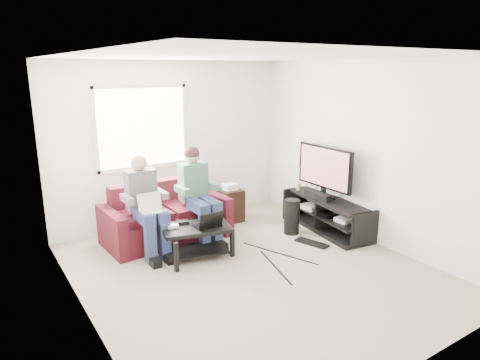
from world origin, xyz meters
The scene contains 26 objects.
floor centered at (0.00, 0.00, 0.00)m, with size 4.50×4.50×0.00m, color tan.
ceiling centered at (0.00, 0.00, 2.60)m, with size 4.50×4.50×0.00m, color white.
wall_back centered at (0.00, 2.25, 1.30)m, with size 4.50×4.50×0.00m, color white.
wall_front centered at (0.00, -2.25, 1.30)m, with size 4.50×4.50×0.00m, color white.
wall_left centered at (-2.00, 0.00, 1.30)m, with size 4.50×4.50×0.00m, color white.
wall_right centered at (2.00, 0.00, 1.30)m, with size 4.50×4.50×0.00m, color white.
window centered at (-0.50, 2.23, 1.60)m, with size 1.48×0.04×1.28m.
sofa centered at (-0.48, 1.56, 0.31)m, with size 1.81×0.92×0.84m.
person_left centered at (-0.88, 1.26, 0.74)m, with size 0.40×0.71×1.34m.
person_right centered at (-0.08, 1.28, 0.80)m, with size 0.40×0.71×1.39m.
laptop_silver centered at (-0.88, 1.04, 0.71)m, with size 0.32×0.22×0.24m, color silver, non-canonical shape.
coffee_table centered at (-0.40, 0.73, 0.33)m, with size 1.00×0.75×0.44m.
laptop_black centered at (-0.28, 0.65, 0.56)m, with size 0.34×0.24×0.24m, color black, non-canonical shape.
controller_a centered at (-0.68, 0.85, 0.46)m, with size 0.14×0.09×0.04m, color silver.
controller_b centered at (-0.50, 0.91, 0.46)m, with size 0.14×0.09×0.04m, color black.
controller_c centered at (-0.10, 0.88, 0.46)m, with size 0.14×0.09×0.04m, color gray.
tv_stand centered at (1.77, 0.49, 0.23)m, with size 0.68×1.62×0.52m.
tv centered at (1.77, 0.59, 0.98)m, with size 0.12×1.10×0.81m.
soundbar centered at (1.65, 0.59, 0.57)m, with size 0.12×0.50×0.10m, color black.
drink_cup centered at (1.72, 1.12, 0.58)m, with size 0.08×0.08×0.12m, color #B1824C.
console_white centered at (1.77, 0.09, 0.30)m, with size 0.30×0.22×0.06m, color silver.
console_grey centered at (1.77, 0.79, 0.31)m, with size 0.34×0.26×0.08m, color gray.
console_black centered at (1.77, 0.44, 0.31)m, with size 0.38×0.30×0.07m, color black.
subwoofer centered at (1.23, 0.70, 0.27)m, with size 0.24×0.24×0.54m, color black.
keyboard_floor centered at (1.21, 0.21, 0.01)m, with size 0.17×0.50×0.03m, color black.
end_table centered at (0.74, 1.69, 0.29)m, with size 0.36×0.36×0.64m.
Camera 1 is at (-2.84, -4.05, 2.47)m, focal length 32.00 mm.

